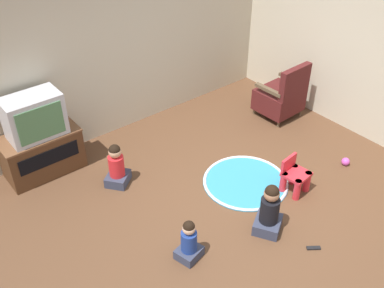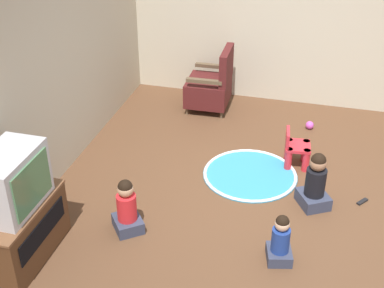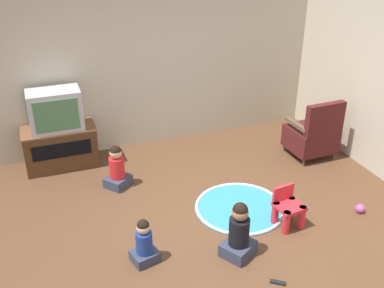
{
  "view_description": "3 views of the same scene",
  "coord_description": "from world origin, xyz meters",
  "px_view_note": "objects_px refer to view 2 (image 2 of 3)",
  "views": [
    {
      "loc": [
        -2.81,
        -2.65,
        3.73
      ],
      "look_at": [
        -0.12,
        0.7,
        0.68
      ],
      "focal_mm": 42.0,
      "sensor_mm": 36.0,
      "label": 1
    },
    {
      "loc": [
        -4.66,
        -0.34,
        3.48
      ],
      "look_at": [
        -0.19,
        0.87,
        0.73
      ],
      "focal_mm": 50.0,
      "sensor_mm": 36.0,
      "label": 2
    },
    {
      "loc": [
        -1.62,
        -3.65,
        3.17
      ],
      "look_at": [
        0.01,
        0.75,
        0.77
      ],
      "focal_mm": 42.0,
      "sensor_mm": 36.0,
      "label": 3
    }
  ],
  "objects_px": {
    "tv_cabinet": "(19,230)",
    "child_watching_left": "(315,183)",
    "television": "(11,181)",
    "yellow_kid_chair": "(296,150)",
    "black_armchair": "(211,86)",
    "toy_ball": "(310,125)",
    "child_watching_right": "(280,241)",
    "remote_control": "(362,202)",
    "child_watching_center": "(127,209)"
  },
  "relations": [
    {
      "from": "tv_cabinet",
      "to": "child_watching_left",
      "type": "height_order",
      "value": "child_watching_left"
    },
    {
      "from": "television",
      "to": "yellow_kid_chair",
      "type": "distance_m",
      "value": 3.27
    },
    {
      "from": "black_armchair",
      "to": "toy_ball",
      "type": "relative_size",
      "value": 8.31
    },
    {
      "from": "child_watching_right",
      "to": "black_armchair",
      "type": "bearing_deg",
      "value": 10.93
    },
    {
      "from": "yellow_kid_chair",
      "to": "remote_control",
      "type": "relative_size",
      "value": 3.11
    },
    {
      "from": "child_watching_right",
      "to": "child_watching_left",
      "type": "bearing_deg",
      "value": -28.53
    },
    {
      "from": "remote_control",
      "to": "child_watching_center",
      "type": "bearing_deg",
      "value": -28.25
    },
    {
      "from": "yellow_kid_chair",
      "to": "toy_ball",
      "type": "relative_size",
      "value": 4.2
    },
    {
      "from": "child_watching_center",
      "to": "child_watching_right",
      "type": "height_order",
      "value": "child_watching_center"
    },
    {
      "from": "tv_cabinet",
      "to": "toy_ball",
      "type": "bearing_deg",
      "value": -37.01
    },
    {
      "from": "yellow_kid_chair",
      "to": "remote_control",
      "type": "distance_m",
      "value": 0.98
    },
    {
      "from": "television",
      "to": "child_watching_left",
      "type": "bearing_deg",
      "value": -59.31
    },
    {
      "from": "child_watching_left",
      "to": "child_watching_right",
      "type": "distance_m",
      "value": 0.97
    },
    {
      "from": "child_watching_center",
      "to": "toy_ball",
      "type": "bearing_deg",
      "value": -69.85
    },
    {
      "from": "black_armchair",
      "to": "tv_cabinet",
      "type": "bearing_deg",
      "value": -17.95
    },
    {
      "from": "tv_cabinet",
      "to": "yellow_kid_chair",
      "type": "relative_size",
      "value": 2.16
    },
    {
      "from": "black_armchair",
      "to": "child_watching_right",
      "type": "distance_m",
      "value": 3.17
    },
    {
      "from": "tv_cabinet",
      "to": "yellow_kid_chair",
      "type": "distance_m",
      "value": 3.22
    },
    {
      "from": "child_watching_right",
      "to": "toy_ball",
      "type": "relative_size",
      "value": 4.67
    },
    {
      "from": "yellow_kid_chair",
      "to": "child_watching_left",
      "type": "bearing_deg",
      "value": -167.04
    },
    {
      "from": "television",
      "to": "black_armchair",
      "type": "distance_m",
      "value": 3.62
    },
    {
      "from": "black_armchair",
      "to": "child_watching_left",
      "type": "relative_size",
      "value": 1.42
    },
    {
      "from": "yellow_kid_chair",
      "to": "child_watching_right",
      "type": "bearing_deg",
      "value": 174.06
    },
    {
      "from": "child_watching_left",
      "to": "child_watching_center",
      "type": "bearing_deg",
      "value": 86.21
    },
    {
      "from": "black_armchair",
      "to": "child_watching_center",
      "type": "distance_m",
      "value": 2.84
    },
    {
      "from": "tv_cabinet",
      "to": "child_watching_left",
      "type": "distance_m",
      "value": 2.98
    },
    {
      "from": "black_armchair",
      "to": "yellow_kid_chair",
      "type": "distance_m",
      "value": 1.78
    },
    {
      "from": "child_watching_right",
      "to": "remote_control",
      "type": "xyz_separation_m",
      "value": [
        1.12,
        -0.76,
        -0.21
      ]
    },
    {
      "from": "tv_cabinet",
      "to": "toy_ball",
      "type": "relative_size",
      "value": 9.07
    },
    {
      "from": "yellow_kid_chair",
      "to": "child_watching_right",
      "type": "distance_m",
      "value": 1.68
    },
    {
      "from": "yellow_kid_chair",
      "to": "remote_control",
      "type": "bearing_deg",
      "value": -132.43
    },
    {
      "from": "yellow_kid_chair",
      "to": "child_watching_left",
      "type": "xyz_separation_m",
      "value": [
        -0.74,
        -0.27,
        0.08
      ]
    },
    {
      "from": "child_watching_right",
      "to": "remote_control",
      "type": "bearing_deg",
      "value": -48.21
    },
    {
      "from": "tv_cabinet",
      "to": "television",
      "type": "relative_size",
      "value": 1.43
    },
    {
      "from": "tv_cabinet",
      "to": "television",
      "type": "height_order",
      "value": "television"
    },
    {
      "from": "child_watching_left",
      "to": "toy_ball",
      "type": "xyz_separation_m",
      "value": [
        1.69,
        0.16,
        -0.22
      ]
    },
    {
      "from": "child_watching_left",
      "to": "child_watching_right",
      "type": "bearing_deg",
      "value": 134.8
    },
    {
      "from": "black_armchair",
      "to": "child_watching_right",
      "type": "bearing_deg",
      "value": 23.01
    },
    {
      "from": "television",
      "to": "yellow_kid_chair",
      "type": "relative_size",
      "value": 1.51
    },
    {
      "from": "child_watching_left",
      "to": "remote_control",
      "type": "bearing_deg",
      "value": -101.39
    },
    {
      "from": "tv_cabinet",
      "to": "child_watching_center",
      "type": "distance_m",
      "value": 1.02
    },
    {
      "from": "tv_cabinet",
      "to": "child_watching_right",
      "type": "xyz_separation_m",
      "value": [
        0.57,
        -2.33,
        -0.08
      ]
    },
    {
      "from": "tv_cabinet",
      "to": "remote_control",
      "type": "xyz_separation_m",
      "value": [
        1.69,
        -3.09,
        -0.29
      ]
    },
    {
      "from": "yellow_kid_chair",
      "to": "tv_cabinet",
      "type": "bearing_deg",
      "value": 127.64
    },
    {
      "from": "tv_cabinet",
      "to": "remote_control",
      "type": "relative_size",
      "value": 6.71
    },
    {
      "from": "television",
      "to": "remote_control",
      "type": "relative_size",
      "value": 4.68
    },
    {
      "from": "black_armchair",
      "to": "yellow_kid_chair",
      "type": "xyz_separation_m",
      "value": [
        -1.2,
        -1.31,
        -0.15
      ]
    },
    {
      "from": "child_watching_left",
      "to": "remote_control",
      "type": "relative_size",
      "value": 4.34
    },
    {
      "from": "child_watching_center",
      "to": "child_watching_left",
      "type": "bearing_deg",
      "value": -101.23
    },
    {
      "from": "television",
      "to": "child_watching_left",
      "type": "xyz_separation_m",
      "value": [
        1.51,
        -2.54,
        -0.58
      ]
    }
  ]
}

